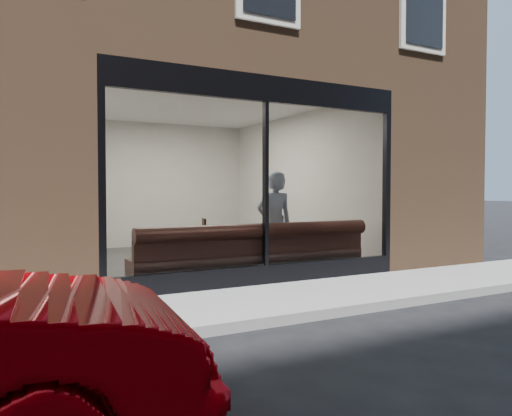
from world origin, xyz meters
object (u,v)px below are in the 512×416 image
cafe_table_left (176,235)px  cafe_chair_left (194,258)px  person (274,224)px  cafe_chair_right (268,250)px  banquette (253,266)px  cafe_table_right (254,228)px

cafe_table_left → cafe_chair_left: size_ratio=1.59×
person → cafe_chair_right: 1.78m
banquette → cafe_table_right: (0.64, 1.19, 0.52)m
banquette → cafe_table_left: bearing=153.7°
cafe_table_left → cafe_chair_right: cafe_table_left is taller
cafe_table_left → cafe_table_right: bearing=20.1°
person → cafe_table_left: 1.66m
person → cafe_chair_left: 1.66m
person → cafe_table_left: bearing=-8.9°
cafe_chair_left → cafe_chair_right: (1.74, 0.34, 0.00)m
cafe_table_left → cafe_chair_right: bearing=25.5°
cafe_chair_left → cafe_chair_right: size_ratio=0.86×
banquette → cafe_table_right: bearing=61.7°
cafe_table_right → cafe_chair_left: 1.27m
person → cafe_table_right: size_ratio=2.92×
person → cafe_table_left: size_ratio=2.78×
cafe_table_left → cafe_table_right: size_ratio=1.05×
banquette → cafe_chair_right: banquette is taller
person → cafe_table_right: 1.04m
banquette → cafe_chair_right: (1.22, 1.67, 0.01)m
cafe_chair_left → cafe_table_right: bearing=-170.3°
banquette → person: 0.84m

